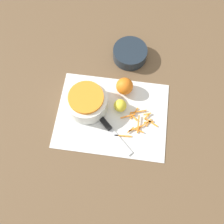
% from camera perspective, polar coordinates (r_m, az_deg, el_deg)
% --- Properties ---
extents(ground_plane, '(4.00, 4.00, 0.00)m').
position_cam_1_polar(ground_plane, '(1.12, 0.00, -0.71)').
color(ground_plane, brown).
extents(cutting_board, '(0.47, 0.35, 0.01)m').
position_cam_1_polar(cutting_board, '(1.11, 0.00, -0.65)').
color(cutting_board, silver).
rests_on(cutting_board, ground_plane).
extents(bowl_speckled, '(0.18, 0.18, 0.09)m').
position_cam_1_polar(bowl_speckled, '(1.09, -5.52, 2.35)').
color(bowl_speckled, silver).
rests_on(bowl_speckled, cutting_board).
extents(bowl_dark, '(0.16, 0.16, 0.05)m').
position_cam_1_polar(bowl_dark, '(1.24, 3.93, 12.58)').
color(bowl_dark, '#1E2833').
rests_on(bowl_dark, ground_plane).
extents(knife, '(0.18, 0.18, 0.02)m').
position_cam_1_polar(knife, '(1.09, -1.22, -2.81)').
color(knife, black).
rests_on(knife, cutting_board).
extents(orange_left, '(0.07, 0.07, 0.07)m').
position_cam_1_polar(orange_left, '(1.13, 2.76, 5.63)').
color(orange_left, orange).
rests_on(orange_left, cutting_board).
extents(lemon, '(0.05, 0.05, 0.05)m').
position_cam_1_polar(lemon, '(1.10, 1.79, 1.41)').
color(lemon, yellow).
rests_on(lemon, cutting_board).
extents(peel_pile, '(0.17, 0.14, 0.01)m').
position_cam_1_polar(peel_pile, '(1.10, 5.74, -2.14)').
color(peel_pile, orange).
rests_on(peel_pile, cutting_board).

